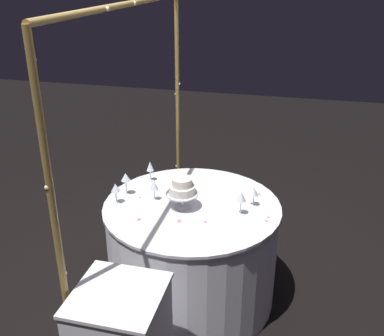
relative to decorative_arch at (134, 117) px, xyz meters
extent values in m
plane|color=black|center=(0.00, -0.40, -1.40)|extent=(12.00, 12.00, 0.00)
cylinder|color=olive|center=(-1.05, 0.00, -0.35)|extent=(0.04, 0.04, 2.10)
cylinder|color=olive|center=(1.06, 0.00, -0.35)|extent=(0.04, 0.04, 2.10)
cylinder|color=olive|center=(0.00, 0.00, 0.70)|extent=(2.11, 0.04, 0.04)
sphere|color=#F9EAB2|center=(-1.07, 0.01, 0.00)|extent=(0.02, 0.02, 0.02)
sphere|color=#F9EAB2|center=(1.05, 0.02, -1.13)|extent=(0.02, 0.02, 0.02)
sphere|color=#F9EAB2|center=(-0.76, 0.01, 0.70)|extent=(0.02, 0.02, 0.02)
sphere|color=#F9EAB2|center=(-1.04, -0.01, -0.77)|extent=(0.02, 0.02, 0.02)
sphere|color=#F9EAB2|center=(1.06, 0.01, -0.70)|extent=(0.02, 0.02, 0.02)
sphere|color=#F9EAB2|center=(-0.33, -0.02, 0.70)|extent=(0.02, 0.02, 0.02)
sphere|color=#F9EAB2|center=(1.06, 0.01, -0.12)|extent=(0.02, 0.02, 0.02)
sphere|color=#F9EAB2|center=(0.07, -0.01, 0.70)|extent=(0.02, 0.02, 0.02)
sphere|color=#F9EAB2|center=(-1.05, -0.01, -0.48)|extent=(0.02, 0.02, 0.02)
sphere|color=#F9EAB2|center=(1.07, 0.02, -0.82)|extent=(0.02, 0.02, 0.02)
sphere|color=#F9EAB2|center=(1.06, -0.02, -0.02)|extent=(0.02, 0.02, 0.02)
sphere|color=#F9EAB2|center=(-1.05, 0.00, 0.56)|extent=(0.02, 0.02, 0.02)
cylinder|color=white|center=(0.00, -0.40, -1.01)|extent=(1.21, 1.21, 0.77)
cylinder|color=white|center=(0.00, -0.40, -0.62)|extent=(1.23, 1.23, 0.02)
cube|color=white|center=(-1.00, -0.26, -0.60)|extent=(0.45, 0.45, 0.02)
cylinder|color=silver|center=(-0.05, -0.34, -0.60)|extent=(0.11, 0.11, 0.01)
cylinder|color=silver|center=(-0.05, -0.34, -0.55)|extent=(0.02, 0.02, 0.09)
cylinder|color=silver|center=(-0.05, -0.34, -0.50)|extent=(0.22, 0.22, 0.01)
cylinder|color=silver|center=(-0.05, -0.34, -0.47)|extent=(0.18, 0.18, 0.06)
cylinder|color=silver|center=(-0.05, -0.34, -0.41)|extent=(0.14, 0.14, 0.06)
cylinder|color=silver|center=(0.01, -0.12, -0.60)|extent=(0.06, 0.06, 0.00)
cylinder|color=silver|center=(0.01, -0.12, -0.56)|extent=(0.01, 0.01, 0.08)
cone|color=silver|center=(0.01, -0.12, -0.49)|extent=(0.06, 0.06, 0.07)
cylinder|color=silver|center=(-0.10, 0.12, -0.60)|extent=(0.06, 0.06, 0.00)
cylinder|color=silver|center=(-0.10, 0.12, -0.56)|extent=(0.01, 0.01, 0.09)
cone|color=silver|center=(-0.10, 0.12, -0.49)|extent=(0.06, 0.06, 0.06)
cylinder|color=silver|center=(0.30, 0.01, -0.60)|extent=(0.06, 0.06, 0.00)
cylinder|color=silver|center=(0.30, 0.01, -0.56)|extent=(0.01, 0.01, 0.08)
cone|color=silver|center=(0.30, 0.01, -0.49)|extent=(0.06, 0.06, 0.07)
cylinder|color=silver|center=(-0.05, -0.74, -0.60)|extent=(0.06, 0.06, 0.00)
cylinder|color=silver|center=(-0.05, -0.74, -0.55)|extent=(0.01, 0.01, 0.10)
cone|color=silver|center=(-0.05, -0.74, -0.47)|extent=(0.07, 0.07, 0.07)
cylinder|color=silver|center=(0.09, -0.81, -0.60)|extent=(0.06, 0.06, 0.00)
cylinder|color=silver|center=(0.09, -0.81, -0.56)|extent=(0.01, 0.01, 0.08)
cone|color=silver|center=(0.09, -0.81, -0.49)|extent=(0.06, 0.06, 0.06)
cylinder|color=silver|center=(0.04, 0.10, -0.60)|extent=(0.06, 0.06, 0.00)
cylinder|color=silver|center=(0.04, 0.10, -0.55)|extent=(0.01, 0.01, 0.10)
cone|color=silver|center=(0.04, 0.10, -0.47)|extent=(0.07, 0.07, 0.06)
ellipsoid|color=#EA6B84|center=(0.02, -0.01, -0.60)|extent=(0.02, 0.03, 0.00)
ellipsoid|color=#EA6B84|center=(0.27, -0.83, -0.60)|extent=(0.03, 0.03, 0.00)
ellipsoid|color=#EA6B84|center=(-0.23, -0.37, -0.60)|extent=(0.04, 0.04, 0.00)
ellipsoid|color=#EA6B84|center=(-0.10, -0.92, -0.60)|extent=(0.03, 0.03, 0.00)
ellipsoid|color=#EA6B84|center=(0.15, -0.22, -0.60)|extent=(0.04, 0.04, 0.00)
ellipsoid|color=#EA6B84|center=(0.08, -0.25, -0.60)|extent=(0.03, 0.04, 0.00)
ellipsoid|color=#EA6B84|center=(-0.20, -0.54, -0.60)|extent=(0.03, 0.03, 0.00)
ellipsoid|color=#EA6B84|center=(-0.20, -0.53, -0.60)|extent=(0.04, 0.03, 0.00)
ellipsoid|color=#EA6B84|center=(-0.25, -0.37, -0.60)|extent=(0.03, 0.02, 0.00)
ellipsoid|color=#EA6B84|center=(-0.04, -0.93, -0.60)|extent=(0.02, 0.03, 0.00)
ellipsoid|color=#EA6B84|center=(-0.28, -0.11, -0.60)|extent=(0.04, 0.03, 0.00)
camera|label=1|loc=(-2.64, -1.06, 0.90)|focal=41.77mm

